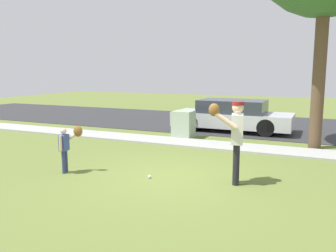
{
  "coord_description": "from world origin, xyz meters",
  "views": [
    {
      "loc": [
        3.04,
        -6.92,
        2.34
      ],
      "look_at": [
        -0.46,
        0.91,
        1.0
      ],
      "focal_mm": 37.23,
      "sensor_mm": 36.0,
      "label": 1
    }
  ],
  "objects_px": {
    "person_child": "(68,143)",
    "utility_cabinet": "(184,124)",
    "baseball": "(150,177)",
    "parked_sedan_silver": "(232,116)",
    "person_adult": "(235,133)"
  },
  "relations": [
    {
      "from": "person_child",
      "to": "baseball",
      "type": "height_order",
      "value": "person_child"
    },
    {
      "from": "baseball",
      "to": "utility_cabinet",
      "type": "bearing_deg",
      "value": 102.7
    },
    {
      "from": "utility_cabinet",
      "to": "parked_sedan_silver",
      "type": "relative_size",
      "value": 0.21
    },
    {
      "from": "person_adult",
      "to": "baseball",
      "type": "distance_m",
      "value": 2.12
    },
    {
      "from": "baseball",
      "to": "utility_cabinet",
      "type": "distance_m",
      "value": 4.91
    },
    {
      "from": "person_adult",
      "to": "person_child",
      "type": "relative_size",
      "value": 1.58
    },
    {
      "from": "utility_cabinet",
      "to": "parked_sedan_silver",
      "type": "bearing_deg",
      "value": 59.57
    },
    {
      "from": "person_child",
      "to": "parked_sedan_silver",
      "type": "bearing_deg",
      "value": 61.64
    },
    {
      "from": "utility_cabinet",
      "to": "parked_sedan_silver",
      "type": "xyz_separation_m",
      "value": [
        1.24,
        2.11,
        0.14
      ]
    },
    {
      "from": "utility_cabinet",
      "to": "baseball",
      "type": "bearing_deg",
      "value": -77.3
    },
    {
      "from": "person_child",
      "to": "utility_cabinet",
      "type": "distance_m",
      "value": 5.22
    },
    {
      "from": "person_child",
      "to": "parked_sedan_silver",
      "type": "xyz_separation_m",
      "value": [
        2.1,
        7.25,
        -0.09
      ]
    },
    {
      "from": "person_adult",
      "to": "parked_sedan_silver",
      "type": "height_order",
      "value": "person_adult"
    },
    {
      "from": "person_child",
      "to": "utility_cabinet",
      "type": "bearing_deg",
      "value": 68.27
    },
    {
      "from": "parked_sedan_silver",
      "to": "baseball",
      "type": "bearing_deg",
      "value": 88.63
    }
  ]
}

